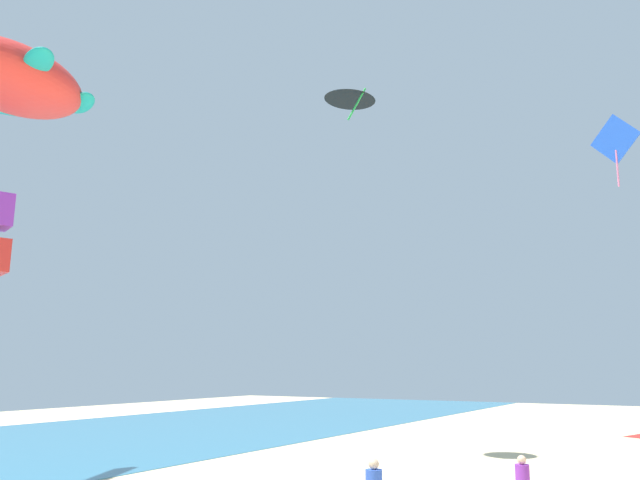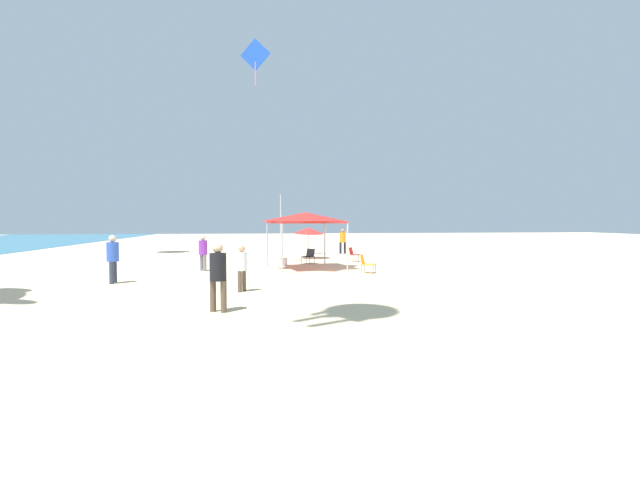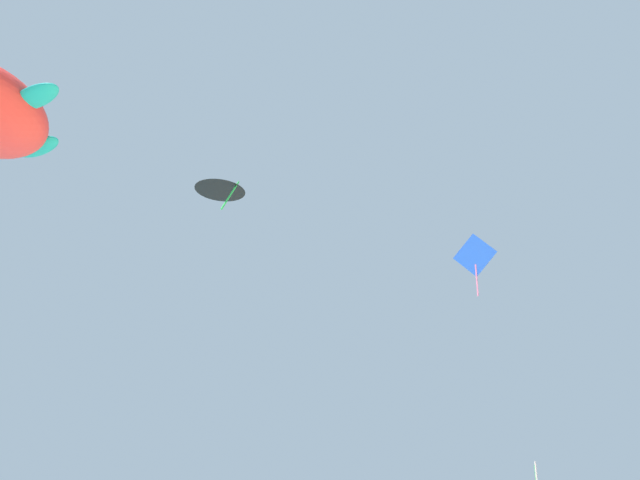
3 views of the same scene
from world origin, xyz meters
TOP-DOWN VIEW (x-y plane):
  - ground at (0.00, 0.00)m, footprint 120.00×120.00m
  - canopy_tent at (2.00, 2.85)m, footprint 3.84×3.83m
  - beach_umbrella at (7.67, 2.09)m, footprint 1.93×1.91m
  - folding_chair_facing_ocean at (4.50, 2.41)m, footprint 0.81×0.79m
  - folding_chair_left_of_tent at (-0.20, 0.30)m, footprint 0.74×0.79m
  - folding_chair_near_cooler at (5.45, -0.33)m, footprint 0.77×0.80m
  - cooler_box at (3.57, 4.01)m, footprint 0.56×0.70m
  - banner_flag at (5.78, 3.93)m, footprint 0.36×0.06m
  - person_near_umbrella at (1.66, 7.78)m, footprint 0.40×0.40m
  - person_beachcomber at (-2.11, 10.63)m, footprint 0.49×0.44m
  - person_by_tent at (11.43, -0.78)m, footprint 0.43×0.48m
  - person_kite_handler at (-4.69, 5.68)m, footprint 0.38×0.37m
  - person_far_stroller at (-7.96, 6.14)m, footprint 0.43×0.45m
  - kite_diamond_blue at (8.05, 5.34)m, footprint 0.70×1.87m

SIDE VIEW (x-z plane):
  - ground at x=0.00m, z-range -0.10..0.00m
  - cooler_box at x=3.57m, z-range 0.00..0.40m
  - folding_chair_facing_ocean at x=4.50m, z-range 0.06..0.88m
  - folding_chair_left_of_tent at x=-0.20m, z-range 0.06..0.88m
  - folding_chair_near_cooler at x=5.45m, z-range 0.06..0.88m
  - person_kite_handler at x=-4.69m, z-range 0.14..1.71m
  - person_near_umbrella at x=1.66m, z-range 0.15..1.85m
  - person_by_tent at x=11.43m, z-range 0.16..1.96m
  - person_far_stroller at x=-7.96m, z-range 0.16..1.98m
  - person_beachcomber at x=-2.11m, z-range 0.16..2.01m
  - beach_umbrella at x=7.67m, z-range 0.74..2.79m
  - banner_flag at x=5.78m, z-range 0.39..4.31m
  - canopy_tent at x=2.00m, z-range 1.12..3.92m
  - kite_diamond_blue at x=8.05m, z-range 11.09..13.91m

